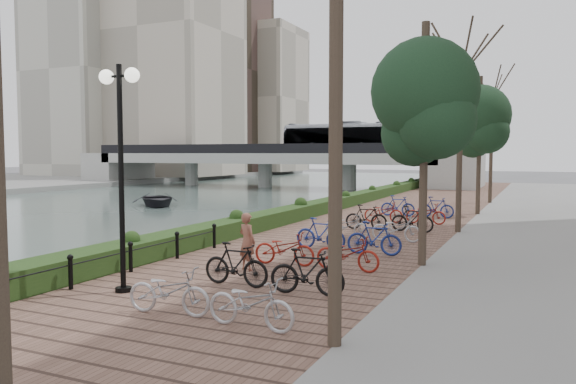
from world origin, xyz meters
The scene contains 11 objects.
river_water centered at (-15.00, 25.00, 0.01)m, with size 30.00×130.00×0.02m, color #4B5E59.
promenade centered at (4.00, 17.50, 0.25)m, with size 8.00×75.00×0.50m, color brown.
hedge centered at (0.60, 20.00, 0.80)m, with size 1.10×56.00×0.60m, color #1A3413.
chain_fence centered at (1.40, 2.00, 0.85)m, with size 0.10×14.10×0.70m.
lamppost centered at (2.61, 3.32, 4.05)m, with size 1.02×0.32×4.93m.
pedestrian centered at (4.00, 6.44, 1.25)m, with size 0.55×0.36×1.50m, color brown.
bicycle_parking centered at (5.50, 11.21, 0.97)m, with size 2.40×19.89×1.00m.
street_trees centered at (8.00, 12.68, 3.69)m, with size 3.20×37.12×6.80m.
bridge centered at (-13.36, 45.00, 3.37)m, with size 36.00×10.77×6.50m.
boat centered at (-12.35, 23.90, 0.46)m, with size 3.04×4.26×0.88m, color black.
far_buildings centered at (-41.66, 65.91, 16.12)m, with size 35.00×38.00×38.00m.
Camera 1 is at (10.94, -6.21, 3.54)m, focal length 35.00 mm.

